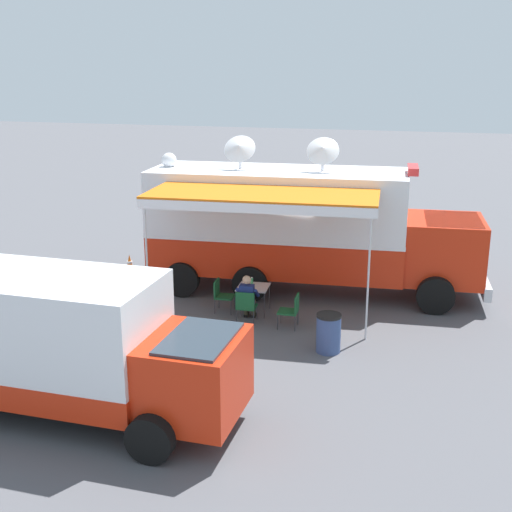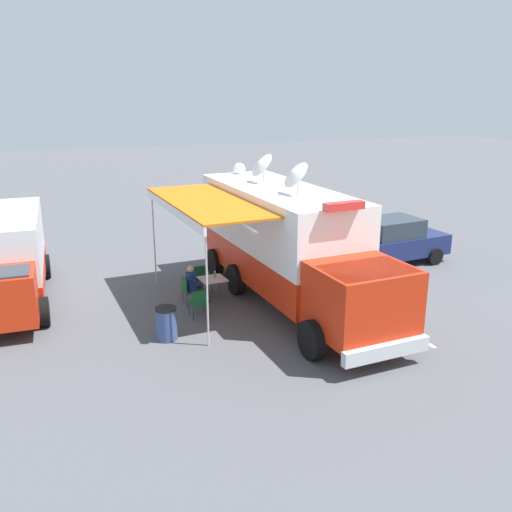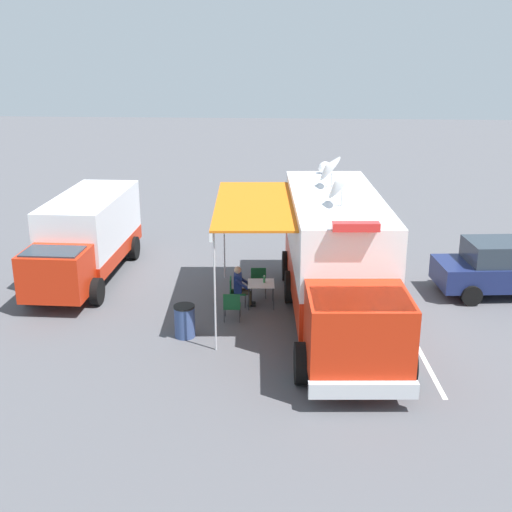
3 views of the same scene
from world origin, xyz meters
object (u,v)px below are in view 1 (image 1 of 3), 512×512
object	(u,v)px
folding_table	(253,289)
seated_responder	(248,297)
folding_chair_spare_by_truck	(292,308)
car_behind_truck	(270,217)
water_bottle	(252,281)
command_truck	(303,225)
folding_chair_beside_table	(221,293)
trash_bin	(329,333)
folding_chair_at_table	(246,305)
support_truck	(49,344)
traffic_cone	(130,264)

from	to	relation	value
folding_table	seated_responder	xyz separation A→B (m)	(0.61, 0.02, -0.02)
folding_chair_spare_by_truck	car_behind_truck	size ratio (longest dim) A/B	0.20
water_bottle	car_behind_truck	size ratio (longest dim) A/B	0.05
folding_chair_spare_by_truck	car_behind_truck	distance (m)	8.74
command_truck	folding_table	world-z (taller)	command_truck
folding_table	folding_chair_beside_table	xyz separation A→B (m)	(0.13, -0.85, -0.16)
trash_bin	command_truck	bearing A→B (deg)	-160.67
water_bottle	folding_chair_at_table	world-z (taller)	water_bottle
command_truck	folding_chair_beside_table	world-z (taller)	command_truck
folding_table	folding_chair_beside_table	size ratio (longest dim) A/B	0.98
folding_table	car_behind_truck	xyz separation A→B (m)	(-7.55, -1.44, 0.21)
seated_responder	support_truck	size ratio (longest dim) A/B	0.18
folding_chair_at_table	support_truck	xyz separation A→B (m)	(5.21, -2.29, 0.87)
folding_chair_at_table	car_behind_truck	bearing A→B (deg)	-169.99
folding_chair_spare_by_truck	folding_table	bearing A→B (deg)	-122.22
folding_table	folding_chair_beside_table	bearing A→B (deg)	-81.50
support_truck	car_behind_truck	size ratio (longest dim) A/B	1.57
folding_chair_beside_table	support_truck	bearing A→B (deg)	-13.43
trash_bin	car_behind_truck	bearing A→B (deg)	-158.38
folding_chair_spare_by_truck	trash_bin	bearing A→B (deg)	43.25
folding_chair_at_table	folding_chair_spare_by_truck	size ratio (longest dim) A/B	1.00
command_truck	folding_chair_spare_by_truck	distance (m)	3.29
command_truck	folding_chair_at_table	bearing A→B (deg)	-15.90
seated_responder	support_truck	distance (m)	5.91
traffic_cone	support_truck	bearing A→B (deg)	16.37
trash_bin	car_behind_truck	world-z (taller)	car_behind_truck
command_truck	traffic_cone	bearing A→B (deg)	-92.61
seated_responder	car_behind_truck	distance (m)	8.30
folding_chair_spare_by_truck	trash_bin	xyz separation A→B (m)	(1.18, 1.11, -0.06)
folding_chair_at_table	seated_responder	xyz separation A→B (m)	(-0.19, -0.01, 0.14)
car_behind_truck	folding_table	bearing A→B (deg)	10.81
folding_table	support_truck	size ratio (longest dim) A/B	0.12
car_behind_truck	support_truck	bearing A→B (deg)	-3.43
folding_chair_spare_by_truck	support_truck	bearing A→B (deg)	-33.45
folding_chair_spare_by_truck	command_truck	bearing A→B (deg)	-173.54
folding_table	command_truck	bearing A→B (deg)	157.96
command_truck	folding_chair_beside_table	size ratio (longest dim) A/B	11.07
folding_chair_beside_table	folding_chair_spare_by_truck	bearing A→B (deg)	72.83
folding_chair_at_table	car_behind_truck	distance (m)	8.49
folding_table	seated_responder	world-z (taller)	seated_responder
traffic_cone	car_behind_truck	world-z (taller)	car_behind_truck
folding_table	folding_chair_beside_table	distance (m)	0.87
folding_table	trash_bin	bearing A→B (deg)	50.06
command_truck	traffic_cone	size ratio (longest dim) A/B	16.61
folding_table	seated_responder	size ratio (longest dim) A/B	0.68
folding_chair_beside_table	seated_responder	xyz separation A→B (m)	(0.48, 0.87, 0.14)
folding_table	traffic_cone	bearing A→B (deg)	-117.15
command_truck	water_bottle	size ratio (longest dim) A/B	43.00
folding_table	folding_chair_spare_by_truck	xyz separation A→B (m)	(0.76, 1.21, -0.16)
water_bottle	trash_bin	distance (m)	3.16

